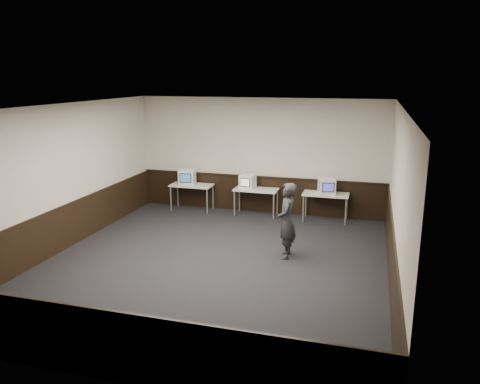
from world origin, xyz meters
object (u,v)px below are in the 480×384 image
Objects in this scene: desk_center at (256,191)px; emac_right at (327,186)px; desk_left at (192,187)px; desk_right at (326,196)px; emac_center at (248,182)px; emac_left at (187,177)px; person at (287,221)px.

emac_right is at bearing -1.35° from desk_center.
desk_center is 2.25× the size of emac_right.
desk_left and desk_right have the same top height.
emac_center is 2.16m from emac_right.
emac_center is (1.77, 0.02, -0.03)m from emac_left.
desk_right is at bearing 0.00° from desk_left.
emac_center is 0.28× the size of person.
emac_right is (3.82, -0.05, 0.28)m from desk_left.
emac_left reaches higher than emac_center.
desk_center is 0.74× the size of person.
emac_left is (-3.91, -0.04, 0.29)m from desk_right.
desk_right is 0.28m from emac_right.
desk_left is at bearing 180.00° from desk_right.
person is (1.60, -2.80, -0.13)m from emac_center.
desk_right is 2.25× the size of emac_left.
desk_center is 2.65× the size of emac_center.
desk_right is 2.16m from emac_center.
desk_left is 1.00× the size of desk_right.
emac_left is 1.18× the size of emac_center.
emac_right is at bearing -0.68° from desk_left.
desk_center is at bearing -8.71° from emac_left.
emac_center is at bearing 163.61° from emac_right.
desk_right is 0.74× the size of person.
emac_center is at bearing -179.49° from desk_right.
emac_left is at bearing -179.43° from desk_right.
desk_left is 0.32m from emac_left.
person is at bearing -64.16° from desk_center.
emac_left is at bearing -161.13° from desk_left.
desk_right is at bearing -9.24° from emac_left.
desk_center is at bearing 10.78° from emac_center.
emac_right is (2.16, -0.03, 0.01)m from emac_center.
desk_left is 3.83m from emac_right.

